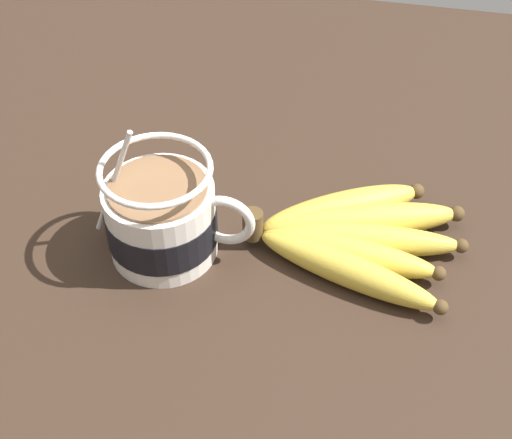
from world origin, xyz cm
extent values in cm
cube|color=#332319|center=(0.00, 0.00, 1.60)|extent=(106.80, 106.80, 3.20)
cylinder|color=white|center=(-3.04, -1.66, 7.08)|extent=(10.29, 10.29, 7.75)
cylinder|color=black|center=(-3.04, -1.66, 6.73)|extent=(10.49, 10.49, 3.53)
torus|color=white|center=(3.07, -1.66, 8.25)|extent=(5.75, 0.90, 5.75)
cylinder|color=#846042|center=(-3.04, -1.66, 11.05)|extent=(9.09, 9.09, 0.40)
torus|color=white|center=(-3.04, -1.66, 13.29)|extent=(10.29, 10.29, 0.60)
cylinder|color=silver|center=(-7.25, -1.66, 10.88)|extent=(5.28, 0.50, 12.54)
ellipsoid|color=silver|center=(-4.84, -1.66, 4.70)|extent=(3.00, 2.00, 0.80)
cylinder|color=#4C381E|center=(5.16, 0.82, 5.78)|extent=(2.00, 2.00, 3.00)
ellipsoid|color=gold|center=(14.63, -2.12, 4.74)|extent=(17.95, 8.24, 3.09)
sphere|color=#4C381E|center=(23.15, -4.77, 4.74)|extent=(1.39, 1.39, 1.39)
ellipsoid|color=gold|center=(14.52, -0.04, 4.74)|extent=(17.00, 4.59, 3.07)
sphere|color=#4C381E|center=(22.88, -0.80, 4.74)|extent=(1.38, 1.38, 1.38)
ellipsoid|color=gold|center=(15.51, 2.05, 4.74)|extent=(19.08, 5.29, 3.08)
sphere|color=#4C381E|center=(24.87, 3.16, 4.74)|extent=(1.39, 1.39, 1.39)
ellipsoid|color=gold|center=(15.23, 4.25, 4.95)|extent=(19.37, 9.52, 3.49)
sphere|color=#4C381E|center=(24.35, 7.35, 4.95)|extent=(1.57, 1.57, 1.57)
ellipsoid|color=gold|center=(13.16, 5.59, 4.96)|extent=(16.09, 11.55, 3.52)
sphere|color=#4C381E|center=(20.30, 9.85, 4.96)|extent=(1.59, 1.59, 1.59)
camera|label=1|loc=(15.60, -46.42, 53.55)|focal=50.00mm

